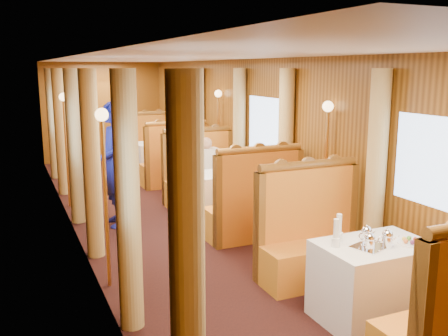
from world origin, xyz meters
TOP-DOWN VIEW (x-y plane):
  - floor at (0.00, 0.00)m, footprint 3.00×12.00m
  - ceiling at (0.00, 0.00)m, footprint 3.00×12.00m
  - wall_far at (0.00, 6.00)m, footprint 3.00×0.01m
  - wall_left at (-1.50, 0.00)m, footprint 0.01×12.00m
  - wall_right at (1.50, 0.00)m, footprint 0.01×12.00m
  - doorway_far at (0.00, 5.97)m, footprint 0.80×0.04m
  - table_near at (0.75, -3.50)m, footprint 1.05×0.72m
  - banquette_near_aft at (0.75, -2.49)m, footprint 1.30×0.55m
  - table_mid at (0.75, 0.00)m, footprint 1.05×0.72m
  - banquette_mid_fwd at (0.75, -1.01)m, footprint 1.30×0.55m
  - banquette_mid_aft at (0.75, 1.01)m, footprint 1.30×0.55m
  - table_far at (0.75, 3.50)m, footprint 1.05×0.72m
  - banquette_far_fwd at (0.75, 2.49)m, footprint 1.30×0.55m
  - banquette_far_aft at (0.75, 4.51)m, footprint 1.30×0.55m
  - tea_tray at (0.64, -3.56)m, footprint 0.40×0.35m
  - teapot_left at (0.57, -3.63)m, footprint 0.17×0.14m
  - teapot_right at (0.76, -3.63)m, footprint 0.19×0.17m
  - teapot_back at (0.66, -3.46)m, footprint 0.16×0.12m
  - fruit_plate at (1.04, -3.64)m, footprint 0.24×0.24m
  - cup_inboard at (0.35, -3.42)m, footprint 0.08×0.08m
  - cup_outboard at (0.47, -3.30)m, footprint 0.08×0.08m
  - rose_vase_mid at (0.78, -0.02)m, footprint 0.06×0.06m
  - rose_vase_far at (0.74, 3.46)m, footprint 0.06×0.06m
  - window_left_near at (-1.49, -3.50)m, footprint 0.01×1.20m
  - curtain_left_near_a at (-1.38, -4.28)m, footprint 0.22×0.22m
  - curtain_left_near_b at (-1.38, -2.72)m, footprint 0.22×0.22m
  - window_right_near at (1.49, -3.50)m, footprint 0.01×1.20m
  - curtain_right_near_b at (1.38, -2.72)m, footprint 0.22×0.22m
  - window_left_mid at (-1.49, 0.00)m, footprint 0.01×1.20m
  - curtain_left_mid_a at (-1.38, -0.78)m, footprint 0.22×0.22m
  - curtain_left_mid_b at (-1.38, 0.78)m, footprint 0.22×0.22m
  - window_right_mid at (1.49, 0.00)m, footprint 0.01×1.20m
  - curtain_right_mid_a at (1.38, -0.78)m, footprint 0.22×0.22m
  - curtain_right_mid_b at (1.38, 0.78)m, footprint 0.22×0.22m
  - window_left_far at (-1.49, 3.50)m, footprint 0.01×1.20m
  - curtain_left_far_a at (-1.38, 2.72)m, footprint 0.22×0.22m
  - curtain_left_far_b at (-1.38, 4.28)m, footprint 0.22×0.22m
  - window_right_far at (1.49, 3.50)m, footprint 0.01×1.20m
  - curtain_right_far_a at (1.38, 2.72)m, footprint 0.22×0.22m
  - curtain_right_far_b at (1.38, 4.28)m, footprint 0.22×0.22m
  - sconce_left_fore at (-1.40, -1.75)m, footprint 0.14×0.14m
  - sconce_right_fore at (1.40, -1.75)m, footprint 0.14×0.14m
  - sconce_left_aft at (-1.40, 1.75)m, footprint 0.14×0.14m
  - sconce_right_aft at (1.40, 1.75)m, footprint 0.14×0.14m
  - steward at (-0.87, 0.39)m, footprint 0.49×0.71m
  - passenger at (0.75, 0.72)m, footprint 0.40×0.44m

SIDE VIEW (x-z plane):
  - floor at x=0.00m, z-range -0.01..0.01m
  - table_near at x=0.75m, z-range 0.00..0.75m
  - table_mid at x=0.75m, z-range 0.00..0.75m
  - table_far at x=0.75m, z-range 0.00..0.75m
  - banquette_near_aft at x=0.75m, z-range -0.25..1.09m
  - banquette_mid_fwd at x=0.75m, z-range -0.25..1.09m
  - banquette_mid_aft at x=0.75m, z-range -0.25..1.09m
  - banquette_far_fwd at x=0.75m, z-range -0.25..1.09m
  - banquette_far_aft at x=0.75m, z-range -0.25..1.09m
  - passenger at x=0.75m, z-range 0.36..1.12m
  - tea_tray at x=0.64m, z-range 0.75..0.76m
  - fruit_plate at x=1.04m, z-range 0.74..0.80m
  - teapot_left at x=0.57m, z-range 0.75..0.88m
  - teapot_back at x=0.66m, z-range 0.75..0.88m
  - teapot_right at x=0.76m, z-range 0.75..0.88m
  - cup_inboard at x=0.35m, z-range 0.72..0.99m
  - cup_outboard at x=0.47m, z-range 0.72..0.99m
  - rose_vase_mid at x=0.78m, z-range 0.75..1.11m
  - rose_vase_far at x=0.74m, z-range 0.75..1.11m
  - steward at x=-0.87m, z-range 0.00..1.88m
  - doorway_far at x=0.00m, z-range 0.00..2.00m
  - curtain_left_near_a at x=-1.38m, z-range 0.00..2.35m
  - curtain_left_near_b at x=-1.38m, z-range 0.00..2.35m
  - curtain_right_near_b at x=1.38m, z-range 0.00..2.35m
  - curtain_left_mid_a at x=-1.38m, z-range 0.00..2.35m
  - curtain_left_mid_b at x=-1.38m, z-range 0.00..2.35m
  - curtain_right_mid_a at x=1.38m, z-range 0.00..2.35m
  - curtain_right_mid_b at x=1.38m, z-range 0.00..2.35m
  - curtain_left_far_a at x=-1.38m, z-range 0.00..2.35m
  - curtain_left_far_b at x=-1.38m, z-range 0.00..2.35m
  - curtain_right_far_a at x=1.38m, z-range 0.00..2.35m
  - curtain_right_far_b at x=1.38m, z-range 0.00..2.35m
  - wall_far at x=0.00m, z-range 0.00..2.50m
  - wall_left at x=-1.50m, z-range 0.00..2.50m
  - wall_right at x=1.50m, z-range 0.00..2.50m
  - sconce_left_fore at x=-1.40m, z-range 0.41..2.36m
  - sconce_right_fore at x=1.40m, z-range 0.41..2.36m
  - sconce_left_aft at x=-1.40m, z-range 0.41..2.36m
  - sconce_right_aft at x=1.40m, z-range 0.41..2.36m
  - window_left_near at x=-1.49m, z-range 1.00..1.90m
  - window_right_near at x=1.49m, z-range 1.00..1.90m
  - window_left_mid at x=-1.49m, z-range 1.00..1.90m
  - window_right_mid at x=1.49m, z-range 1.00..1.90m
  - window_left_far at x=-1.49m, z-range 1.00..1.90m
  - window_right_far at x=1.49m, z-range 1.00..1.90m
  - ceiling at x=0.00m, z-range 2.49..2.51m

